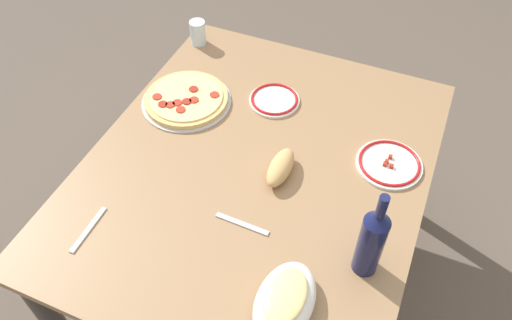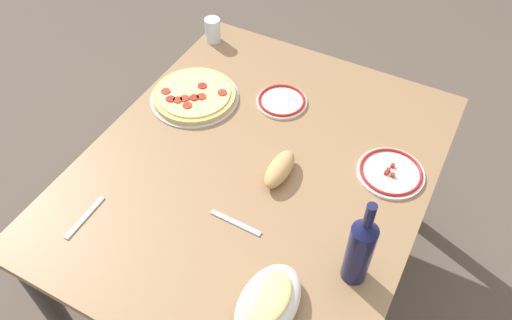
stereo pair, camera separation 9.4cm
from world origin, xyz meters
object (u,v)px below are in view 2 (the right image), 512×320
Objects in this scene: pepperoni_pizza at (194,95)px; baked_pasta_dish at (268,302)px; side_plate_far at (282,101)px; dining_table at (256,185)px; bread_loaf at (279,170)px; wine_bottle at (360,249)px; water_glass at (213,30)px; side_plate_near at (391,172)px.

baked_pasta_dish reaches higher than pepperoni_pizza.
side_plate_far is at bearing 113.45° from pepperoni_pizza.
dining_table is 7.91× the size of bread_loaf.
bread_loaf is at bearing -123.07° from wine_bottle.
dining_table is 0.42m from pepperoni_pizza.
water_glass is (-0.75, -0.90, -0.08)m from wine_bottle.
side_plate_far is (-0.31, -0.06, 0.11)m from dining_table.
water_glass is 0.95m from side_plate_near.
bread_loaf is at bearing -60.62° from side_plate_near.
baked_pasta_dish is at bearing -38.63° from wine_bottle.
side_plate_near is 0.36m from bread_loaf.
side_plate_near is at bearing 88.91° from pepperoni_pizza.
water_glass is at bearing -112.08° from side_plate_near.
baked_pasta_dish is 2.38× the size of water_glass.
pepperoni_pizza reaches higher than side_plate_far.
wine_bottle reaches higher than bread_loaf.
baked_pasta_dish is at bearing -13.07° from side_plate_near.
dining_table is 4.01× the size of pepperoni_pizza.
side_plate_near is at bearing -176.83° from wine_bottle.
water_glass is at bearing -142.09° from baked_pasta_dish.
water_glass is (-0.95, -0.74, 0.01)m from baked_pasta_dish.
wine_bottle reaches higher than dining_table.
baked_pasta_dish is 0.76× the size of wine_bottle.
wine_bottle is at bearing 62.07° from dining_table.
water_glass reaches higher than dining_table.
dining_table is 0.45m from side_plate_near.
dining_table is 5.48× the size of baked_pasta_dish.
dining_table is at bearing -92.91° from bread_loaf.
baked_pasta_dish reaches higher than side_plate_near.
baked_pasta_dish is 1.44× the size of bread_loaf.
side_plate_far is (-0.13, 0.30, -0.01)m from pepperoni_pizza.
wine_bottle reaches higher than baked_pasta_dish.
pepperoni_pizza is 0.32m from side_plate_far.
water_glass is at bearing -159.87° from pepperoni_pizza.
bread_loaf is (-0.42, -0.18, -0.01)m from baked_pasta_dish.
water_glass reaches higher than bread_loaf.
wine_bottle is at bearing 41.80° from side_plate_far.
baked_pasta_dish is (0.42, 0.26, 0.14)m from dining_table.
pepperoni_pizza is 1.04× the size of wine_bottle.
wine_bottle reaches higher than side_plate_near.
wine_bottle is (-0.20, 0.16, 0.09)m from baked_pasta_dish.
dining_table is 0.34m from side_plate_far.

